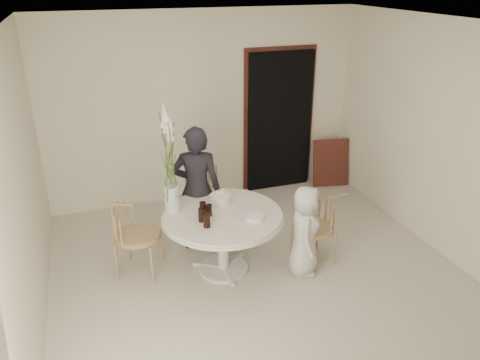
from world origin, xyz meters
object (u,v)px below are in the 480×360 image
object	(u,v)px
flower_vase	(170,165)
boy	(305,231)
chair_far	(201,186)
birthday_cake	(220,199)
chair_left	(126,228)
chair_right	(323,220)
girl	(197,189)
table	(223,223)

from	to	relation	value
flower_vase	boy	bearing A→B (deg)	-22.02
chair_far	birthday_cake	size ratio (longest dim) A/B	4.08
birthday_cake	flower_vase	world-z (taller)	flower_vase
chair_left	birthday_cake	bearing A→B (deg)	-70.67
birthday_cake	flower_vase	bearing A→B (deg)	-179.28
chair_right	chair_left	xyz separation A→B (m)	(-2.17, 0.48, 0.04)
chair_far	girl	size ratio (longest dim) A/B	0.61
flower_vase	chair_far	bearing A→B (deg)	56.54
birthday_cake	chair_left	bearing A→B (deg)	174.53
chair_right	chair_left	size ratio (longest dim) A/B	0.93
chair_far	boy	bearing A→B (deg)	-80.72
chair_right	flower_vase	distance (m)	1.86
chair_right	birthday_cake	size ratio (longest dim) A/B	3.43
chair_left	boy	world-z (taller)	boy
birthday_cake	girl	bearing A→B (deg)	117.28
chair_far	girl	distance (m)	0.48
chair_left	boy	size ratio (longest dim) A/B	0.82
table	chair_far	bearing A→B (deg)	89.10
table	birthday_cake	distance (m)	0.29
chair_left	girl	size ratio (longest dim) A/B	0.55
table	boy	world-z (taller)	boy
table	chair_far	distance (m)	1.01
birthday_cake	table	bearing A→B (deg)	-101.20
chair_far	birthday_cake	bearing A→B (deg)	-110.44
girl	boy	world-z (taller)	girl
chair_far	chair_right	world-z (taller)	chair_far
chair_right	chair_left	distance (m)	2.22
chair_far	chair_right	distance (m)	1.62
chair_right	girl	size ratio (longest dim) A/B	0.51
girl	flower_vase	world-z (taller)	flower_vase
chair_far	girl	xyz separation A→B (m)	(-0.15, -0.42, 0.16)
table	birthday_cake	xyz separation A→B (m)	(0.05, 0.23, 0.17)
boy	table	bearing A→B (deg)	91.43
chair_far	chair_left	distance (m)	1.23
boy	chair_right	bearing A→B (deg)	-38.60
chair_far	chair_left	size ratio (longest dim) A/B	1.11
table	chair_left	distance (m)	1.07
chair_right	boy	xyz separation A→B (m)	(-0.31, -0.18, 0.01)
chair_left	girl	bearing A→B (deg)	-48.92
girl	birthday_cake	distance (m)	0.40
girl	chair_left	bearing A→B (deg)	34.06
chair_far	chair_left	world-z (taller)	chair_far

